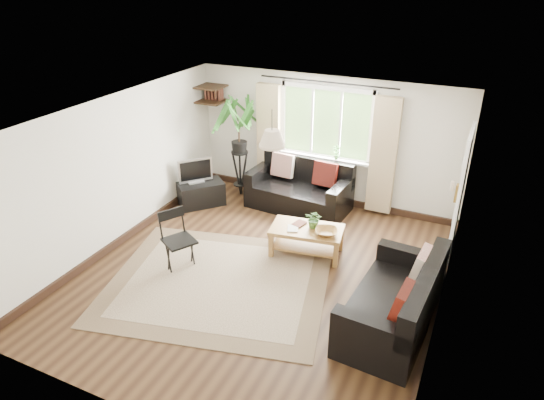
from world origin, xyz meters
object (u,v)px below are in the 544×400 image
at_px(sofa_right, 393,297).
at_px(coffee_table, 306,241).
at_px(sofa_back, 299,187).
at_px(folding_chair, 179,242).
at_px(tv_stand, 201,194).
at_px(palm_stand, 239,148).

relative_size(sofa_right, coffee_table, 1.66).
height_order(sofa_back, sofa_right, same).
distance_m(sofa_right, folding_chair, 3.14).
bearing_deg(coffee_table, tv_stand, 162.46).
bearing_deg(coffee_table, palm_stand, 142.93).
distance_m(coffee_table, tv_stand, 2.54).
relative_size(sofa_back, coffee_table, 1.66).
xyz_separation_m(coffee_table, palm_stand, (-1.97, 1.49, 0.74)).
distance_m(sofa_back, folding_chair, 2.71).
height_order(tv_stand, folding_chair, folding_chair).
bearing_deg(folding_chair, tv_stand, 53.99).
height_order(palm_stand, folding_chair, palm_stand).
relative_size(tv_stand, palm_stand, 0.43).
bearing_deg(coffee_table, folding_chair, -143.28).
xyz_separation_m(sofa_back, palm_stand, (-1.27, 0.08, 0.53)).
xyz_separation_m(sofa_back, folding_chair, (-0.86, -2.57, 0.02)).
bearing_deg(folding_chair, palm_stand, 38.71).
bearing_deg(palm_stand, tv_stand, -122.10).
bearing_deg(sofa_back, coffee_table, -59.17).
bearing_deg(palm_stand, coffee_table, -37.07).
distance_m(sofa_right, tv_stand, 4.44).
bearing_deg(tv_stand, sofa_back, -28.14).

